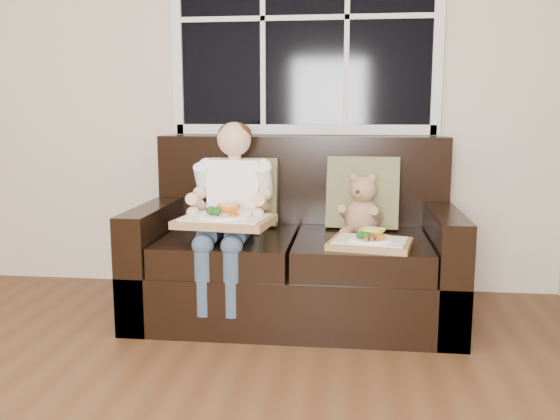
# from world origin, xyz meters

# --- Properties ---
(window_back) EXTENTS (1.62, 0.04, 1.37)m
(window_back) POSITION_xyz_m (0.69, 2.48, 1.65)
(window_back) COLOR black
(window_back) RESTS_ON room_walls
(loveseat) EXTENTS (1.70, 0.92, 0.96)m
(loveseat) POSITION_xyz_m (0.69, 2.02, 0.31)
(loveseat) COLOR black
(loveseat) RESTS_ON ground
(pillow_left) EXTENTS (0.39, 0.18, 0.40)m
(pillow_left) POSITION_xyz_m (0.37, 2.17, 0.64)
(pillow_left) COLOR olive
(pillow_left) RESTS_ON loveseat
(pillow_right) EXTENTS (0.41, 0.21, 0.41)m
(pillow_right) POSITION_xyz_m (1.05, 2.17, 0.65)
(pillow_right) COLOR olive
(pillow_right) RESTS_ON loveseat
(child) EXTENTS (0.41, 0.60, 0.92)m
(child) POSITION_xyz_m (0.35, 1.89, 0.66)
(child) COLOR white
(child) RESTS_ON loveseat
(teddy_bear) EXTENTS (0.24, 0.28, 0.34)m
(teddy_bear) POSITION_xyz_m (1.05, 2.02, 0.59)
(teddy_bear) COLOR tan
(teddy_bear) RESTS_ON loveseat
(tray_left) EXTENTS (0.49, 0.40, 0.10)m
(tray_left) POSITION_xyz_m (0.36, 1.68, 0.58)
(tray_left) COLOR #AE874E
(tray_left) RESTS_ON child
(tray_right) EXTENTS (0.44, 0.36, 0.09)m
(tray_right) POSITION_xyz_m (1.08, 1.69, 0.48)
(tray_right) COLOR #AE874E
(tray_right) RESTS_ON loveseat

